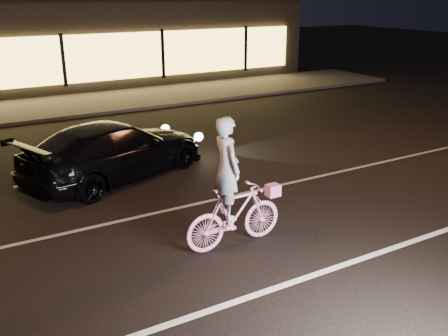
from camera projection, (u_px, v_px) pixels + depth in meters
ground at (258, 239)px, 9.25m from camera, size 90.00×90.00×0.00m
lane_stripe_near at (309, 276)px, 8.02m from camera, size 60.00×0.12×0.01m
lane_stripe_far at (207, 201)px, 10.88m from camera, size 60.00×0.10×0.01m
sidewalk at (78, 105)px, 19.86m from camera, size 30.00×4.00×0.12m
storefront at (42, 39)px, 24.04m from camera, size 25.40×8.42×4.20m
cyclist at (232, 202)px, 8.74m from camera, size 1.91×0.66×2.40m
sedan at (116, 150)px, 12.09m from camera, size 5.18×3.53×1.39m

